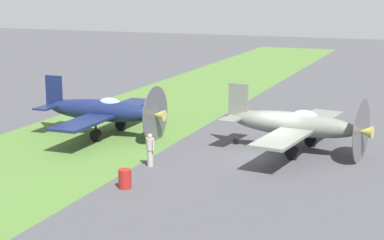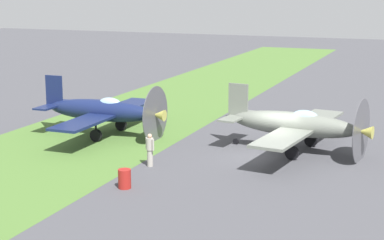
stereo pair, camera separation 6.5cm
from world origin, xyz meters
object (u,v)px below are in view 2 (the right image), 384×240
(airplane_wingman, at_px, (103,111))
(ground_crew_chief, at_px, (235,106))
(ground_crew_mechanic, at_px, (150,149))
(fuel_drum, at_px, (125,179))
(airplane_lead, at_px, (296,124))

(airplane_wingman, height_order, ground_crew_chief, airplane_wingman)
(ground_crew_mechanic, bearing_deg, fuel_drum, -57.92)
(airplane_wingman, xyz_separation_m, ground_crew_chief, (-7.78, 6.04, -0.65))
(fuel_drum, bearing_deg, ground_crew_mechanic, -172.98)
(ground_crew_chief, distance_m, fuel_drum, 16.62)
(airplane_lead, distance_m, airplane_wingman, 12.00)
(airplane_lead, relative_size, ground_crew_mechanic, 6.17)
(ground_crew_mechanic, bearing_deg, airplane_lead, 66.38)
(airplane_wingman, relative_size, ground_crew_chief, 6.02)
(airplane_wingman, bearing_deg, ground_crew_chief, 142.45)
(ground_crew_chief, bearing_deg, airplane_lead, -142.16)
(fuel_drum, bearing_deg, airplane_wingman, -145.44)
(airplane_lead, height_order, airplane_wingman, airplane_lead)
(airplane_lead, distance_m, fuel_drum, 11.05)
(airplane_lead, bearing_deg, ground_crew_chief, -133.80)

